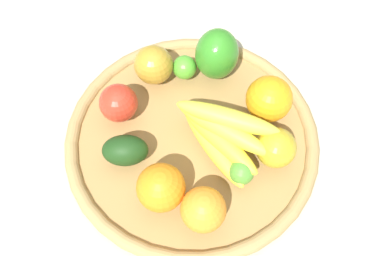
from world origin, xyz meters
TOP-DOWN VIEW (x-y plane):
  - ground_plane at (0.00, 0.00)m, footprint 2.40×2.40m
  - basket at (0.00, 0.00)m, footprint 0.46×0.46m
  - orange_1 at (0.13, -0.01)m, footprint 0.08×0.08m
  - banana_bunch at (0.00, 0.05)m, footprint 0.14×0.18m
  - avocado at (0.08, -0.09)m, footprint 0.08×0.09m
  - apple_2 at (0.00, -0.14)m, footprint 0.10×0.10m
  - orange_0 at (-0.09, 0.11)m, footprint 0.09×0.09m
  - lime_0 at (0.05, 0.10)m, footprint 0.06×0.06m
  - apple_0 at (0.00, 0.15)m, footprint 0.09×0.09m
  - apple_1 at (-0.10, -0.11)m, footprint 0.09×0.09m
  - orange_2 at (0.14, 0.06)m, footprint 0.10×0.10m
  - bell_pepper at (-0.15, 0.00)m, footprint 0.09×0.08m
  - lime_1 at (-0.12, -0.05)m, footprint 0.06×0.06m

SIDE VIEW (x-z plane):
  - ground_plane at x=0.00m, z-range 0.00..0.00m
  - basket at x=0.00m, z-range 0.00..0.03m
  - lime_0 at x=0.05m, z-range 0.03..0.07m
  - lime_1 at x=-0.12m, z-range 0.03..0.08m
  - avocado at x=0.08m, z-range 0.03..0.08m
  - apple_0 at x=0.00m, z-range 0.03..0.10m
  - apple_2 at x=0.00m, z-range 0.03..0.10m
  - orange_2 at x=0.14m, z-range 0.03..0.10m
  - apple_1 at x=-0.10m, z-range 0.03..0.10m
  - orange_1 at x=0.13m, z-range 0.03..0.11m
  - banana_bunch at x=0.00m, z-range 0.03..0.11m
  - orange_0 at x=-0.09m, z-range 0.03..0.11m
  - bell_pepper at x=-0.15m, z-range 0.03..0.13m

